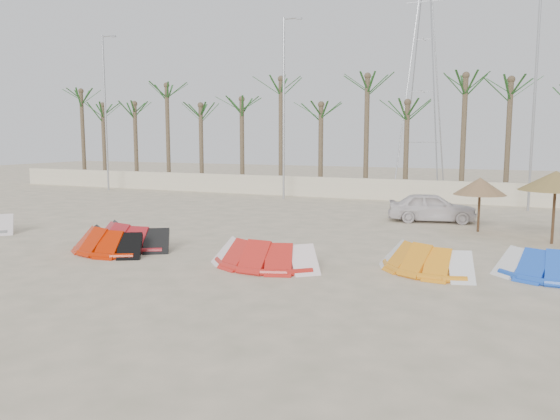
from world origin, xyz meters
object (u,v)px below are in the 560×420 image
at_px(kite_red_right, 268,252).
at_px(parasol_mid, 556,181).
at_px(kite_blue, 559,263).
at_px(car, 432,207).
at_px(parasol_left, 480,186).
at_px(kite_orange, 426,257).
at_px(kite_red_left, 112,239).
at_px(kite_red_mid, 135,234).

xyz_separation_m(kite_red_right, parasol_mid, (7.89, 7.30, 1.86)).
xyz_separation_m(kite_blue, car, (-4.73, 8.99, 0.25)).
relative_size(kite_red_right, parasol_mid, 1.30).
relative_size(kite_blue, parasol_mid, 1.21).
distance_m(parasol_left, car, 3.16).
xyz_separation_m(kite_orange, parasol_left, (0.85, 7.67, 1.44)).
bearing_deg(kite_red_right, kite_red_left, -178.17).
xyz_separation_m(kite_red_right, kite_orange, (4.40, 1.27, -0.00)).
distance_m(kite_orange, parasol_left, 7.85).
relative_size(kite_red_right, parasol_left, 1.55).
height_order(kite_red_left, kite_red_right, same).
distance_m(kite_blue, parasol_left, 7.60).
distance_m(kite_red_mid, parasol_left, 13.59).
height_order(kite_red_right, parasol_left, parasol_left).
bearing_deg(kite_orange, kite_red_left, -171.82).
height_order(kite_red_right, kite_blue, same).
bearing_deg(kite_blue, car, 117.76).
bearing_deg(parasol_mid, kite_orange, -120.02).
height_order(kite_red_right, kite_orange, same).
bearing_deg(kite_red_right, car, 74.16).
xyz_separation_m(kite_red_left, car, (8.80, 11.11, 0.25)).
bearing_deg(kite_red_left, kite_red_mid, 86.44).
distance_m(parasol_mid, car, 6.22).
height_order(kite_red_right, parasol_mid, parasol_mid).
bearing_deg(car, kite_red_left, 129.09).
xyz_separation_m(parasol_mid, car, (-4.79, 3.63, -1.61)).
bearing_deg(kite_blue, kite_red_left, -171.08).
xyz_separation_m(kite_red_left, kite_blue, (13.53, 2.12, -0.00)).
distance_m(kite_red_right, parasol_left, 10.47).
bearing_deg(kite_red_right, kite_blue, 13.92).
relative_size(parasol_mid, car, 0.68).
relative_size(kite_red_left, car, 0.90).
bearing_deg(kite_red_mid, kite_blue, 4.31).
bearing_deg(kite_red_left, kite_red_right, 1.83).
bearing_deg(kite_red_mid, car, 48.88).
distance_m(kite_red_left, kite_blue, 13.70).
height_order(parasol_mid, car, parasol_mid).
distance_m(kite_red_mid, parasol_mid, 15.06).
height_order(kite_red_mid, kite_blue, same).
distance_m(kite_red_left, kite_red_right, 5.70).
bearing_deg(kite_orange, parasol_mid, 59.98).
xyz_separation_m(kite_blue, parasol_mid, (0.06, 5.36, 1.86)).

